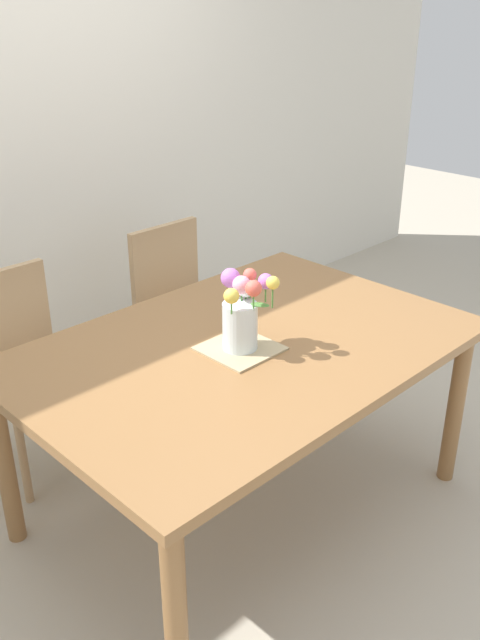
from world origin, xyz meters
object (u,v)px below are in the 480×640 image
at_px(chair_left, 22,359).
at_px(chair_right, 180,300).
at_px(flower_vase, 242,309).
at_px(dining_table, 244,362).

relative_size(chair_left, chair_right, 1.00).
bearing_deg(flower_vase, dining_table, 33.30).
relative_size(dining_table, chair_left, 1.90).
bearing_deg(chair_left, flower_vase, 114.05).
height_order(dining_table, chair_right, chair_right).
distance_m(chair_left, chair_right, 0.90).
height_order(dining_table, chair_left, chair_left).
bearing_deg(chair_right, flower_vase, 62.96).
xyz_separation_m(chair_left, flower_vase, (0.42, -0.94, 0.41)).
bearing_deg(dining_table, flower_vase, -146.70).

